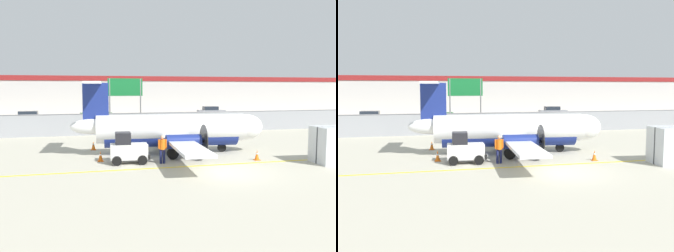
{
  "view_description": "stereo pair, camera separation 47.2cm",
  "coord_description": "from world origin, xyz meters",
  "views": [
    {
      "loc": [
        -8.11,
        -18.24,
        4.5
      ],
      "look_at": [
        -1.43,
        7.51,
        1.8
      ],
      "focal_mm": 40.0,
      "sensor_mm": 36.0,
      "label": 1
    },
    {
      "loc": [
        -7.65,
        -18.35,
        4.5
      ],
      "look_at": [
        -1.43,
        7.51,
        1.8
      ],
      "focal_mm": 40.0,
      "sensor_mm": 36.0,
      "label": 2
    }
  ],
  "objects": [
    {
      "name": "cargo_container",
      "position": [
        7.22,
        0.76,
        1.1
      ],
      "size": [
        2.59,
        2.23,
        2.2
      ],
      "rotation": [
        0.0,
        0.0,
        -0.1
      ],
      "color": "silver",
      "rests_on": "ground"
    },
    {
      "name": "parked_car_1",
      "position": [
        -4.86,
        34.12,
        0.89
      ],
      "size": [
        4.31,
        2.24,
        1.58
      ],
      "rotation": [
        0.0,
        0.0,
        0.07
      ],
      "color": "#19662D",
      "rests_on": "parking_lot_strip"
    },
    {
      "name": "parked_car_3",
      "position": [
        12.85,
        35.98,
        0.89
      ],
      "size": [
        4.32,
        2.25,
        1.58
      ],
      "rotation": [
        0.0,
        0.0,
        -0.08
      ],
      "color": "gray",
      "rests_on": "parking_lot_strip"
    },
    {
      "name": "commuter_airplane",
      "position": [
        -1.2,
        6.49,
        1.6
      ],
      "size": [
        13.47,
        16.08,
        4.92
      ],
      "rotation": [
        0.0,
        0.0,
        -0.09
      ],
      "color": "white",
      "rests_on": "ground"
    },
    {
      "name": "traffic_cone_far_left",
      "position": [
        -6.44,
        4.8,
        0.31
      ],
      "size": [
        0.36,
        0.36,
        0.64
      ],
      "color": "orange",
      "rests_on": "ground"
    },
    {
      "name": "parked_car_2",
      "position": [
        3.53,
        23.44,
        0.89
      ],
      "size": [
        4.22,
        2.04,
        1.58
      ],
      "rotation": [
        0.0,
        0.0,
        -0.01
      ],
      "color": "gray",
      "rests_on": "parking_lot_strip"
    },
    {
      "name": "ground_crew_worker",
      "position": [
        -2.89,
        3.22,
        0.95
      ],
      "size": [
        0.54,
        0.35,
        1.7
      ],
      "rotation": [
        0.0,
        0.0,
        4.75
      ],
      "color": "#191E4C",
      "rests_on": "ground"
    },
    {
      "name": "traffic_cone_near_left",
      "position": [
        3.1,
        2.73,
        0.31
      ],
      "size": [
        0.36,
        0.36,
        0.64
      ],
      "color": "orange",
      "rests_on": "ground"
    },
    {
      "name": "highway_sign",
      "position": [
        -2.66,
        20.34,
        4.14
      ],
      "size": [
        3.6,
        0.14,
        5.5
      ],
      "color": "slate",
      "rests_on": "ground"
    },
    {
      "name": "ground_plane",
      "position": [
        0.0,
        2.0,
        0.0
      ],
      "size": [
        140.0,
        140.0,
        0.01
      ],
      "color": "#B2AD99"
    },
    {
      "name": "traffic_cone_near_right",
      "position": [
        -6.61,
        9.31,
        0.31
      ],
      "size": [
        0.36,
        0.36,
        0.64
      ],
      "color": "orange",
      "rests_on": "ground"
    },
    {
      "name": "baggage_tug",
      "position": [
        -4.88,
        3.75,
        0.86
      ],
      "size": [
        2.41,
        1.55,
        1.88
      ],
      "rotation": [
        0.0,
        0.0,
        -0.08
      ],
      "color": "silver",
      "rests_on": "ground"
    },
    {
      "name": "background_building",
      "position": [
        0.0,
        47.99,
        3.26
      ],
      "size": [
        91.0,
        8.1,
        6.5
      ],
      "color": "#BCB7B2",
      "rests_on": "ground"
    },
    {
      "name": "perimeter_fence",
      "position": [
        0.0,
        18.0,
        1.12
      ],
      "size": [
        98.0,
        0.1,
        2.1
      ],
      "color": "gray",
      "rests_on": "ground"
    },
    {
      "name": "parked_car_0",
      "position": [
        -13.11,
        30.25,
        0.89
      ],
      "size": [
        4.23,
        2.07,
        1.58
      ],
      "rotation": [
        0.0,
        0.0,
        -0.02
      ],
      "color": "#B28C19",
      "rests_on": "parking_lot_strip"
    },
    {
      "name": "parking_lot_strip",
      "position": [
        0.0,
        29.5,
        0.06
      ],
      "size": [
        98.0,
        17.0,
        0.12
      ],
      "color": "#38383A",
      "rests_on": "ground"
    }
  ]
}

